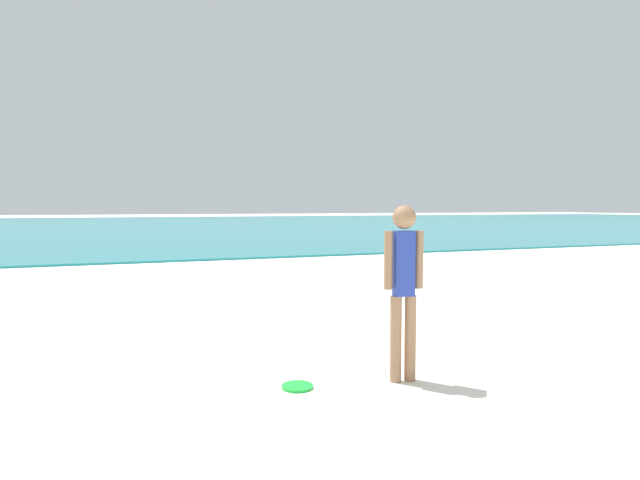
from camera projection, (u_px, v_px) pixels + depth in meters
name	position (u px, v px, depth m)	size (l,w,h in m)	color
water	(155.00, 225.00, 42.82)	(160.00, 60.00, 0.06)	teal
person_standing	(404.00, 282.00, 4.57)	(0.35, 0.21, 1.55)	#936B4C
frisbee	(297.00, 387.00, 4.44)	(0.27, 0.27, 0.03)	green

